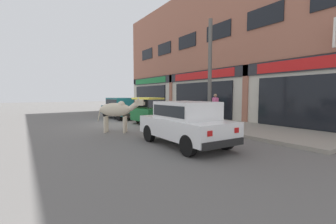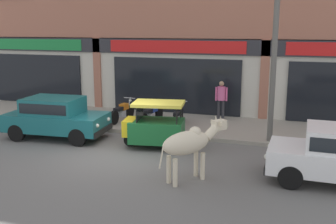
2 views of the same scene
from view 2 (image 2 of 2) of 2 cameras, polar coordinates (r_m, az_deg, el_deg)
The scene contains 11 objects.
ground_plane at distance 12.44m, azimuth -7.11°, elevation -6.03°, with size 90.00×90.00×0.00m, color #605E5B.
sidewalk at distance 15.98m, azimuth -0.91°, elevation -1.57°, with size 19.00×3.60×0.14m, color gray.
shop_building at distance 17.48m, azimuth 1.38°, elevation 14.45°, with size 23.00×1.40×9.54m.
cow at distance 9.99m, azimuth 3.12°, elevation -4.49°, with size 1.51×1.82×1.61m.
car_0 at distance 14.43m, azimuth -16.01°, elevation -0.51°, with size 3.71×1.88×1.46m.
auto_rickshaw at distance 12.82m, azimuth -1.92°, elevation -2.31°, with size 2.10×1.44×1.52m.
motorcycle_0 at distance 15.98m, azimuth -6.65°, elevation 0.02°, with size 0.52×1.81×0.88m.
motorcycle_1 at distance 15.49m, azimuth -2.44°, elevation -0.30°, with size 0.57×1.81×0.88m.
motorcycle_2 at distance 15.11m, azimuth 1.49°, elevation -0.61°, with size 0.52×1.81×0.88m.
pedestrian at distance 16.16m, azimuth 7.74°, elevation 2.29°, with size 0.50×0.32×1.60m.
utility_pole at distance 13.20m, azimuth 15.07°, elevation 6.47°, with size 0.18×0.18×5.02m, color #595651.
Camera 2 is at (5.20, -10.62, 3.88)m, focal length 42.00 mm.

